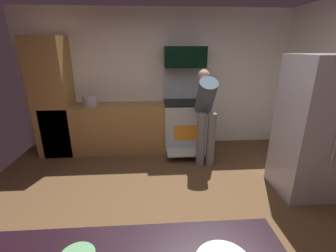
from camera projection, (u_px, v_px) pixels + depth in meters
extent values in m
cube|color=brown|center=(165.00, 218.00, 2.76)|extent=(5.20, 4.80, 0.02)
cube|color=white|center=(158.00, 80.00, 4.54)|extent=(5.20, 0.12, 2.60)
cube|color=#A97941|center=(112.00, 128.00, 4.42)|extent=(2.40, 0.60, 0.90)
cube|color=#A97941|center=(54.00, 98.00, 4.16)|extent=(0.60, 0.60, 2.10)
cube|color=silver|center=(184.00, 126.00, 4.49)|extent=(0.76, 0.64, 0.92)
cube|color=black|center=(185.00, 102.00, 4.33)|extent=(0.76, 0.64, 0.03)
cube|color=silver|center=(183.00, 83.00, 4.50)|extent=(0.76, 0.06, 0.62)
cube|color=orange|center=(186.00, 133.00, 4.19)|extent=(0.44, 0.01, 0.28)
cube|color=silver|center=(187.00, 152.00, 4.13)|extent=(0.72, 0.34, 0.03)
cube|color=black|center=(185.00, 57.00, 4.16)|extent=(0.74, 0.38, 0.37)
cube|color=silver|center=(319.00, 128.00, 3.01)|extent=(0.88, 0.70, 1.85)
cylinder|color=slate|center=(201.00, 140.00, 3.83)|extent=(0.14, 0.14, 0.91)
cylinder|color=slate|center=(211.00, 140.00, 3.84)|extent=(0.14, 0.14, 0.91)
cylinder|color=#4C5E6D|center=(206.00, 96.00, 3.77)|extent=(0.30, 0.58, 0.66)
sphere|color=tan|center=(204.00, 76.00, 3.87)|extent=(0.20, 0.20, 0.20)
cylinder|color=#BEB2BA|center=(90.00, 100.00, 4.22)|extent=(0.27, 0.27, 0.19)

